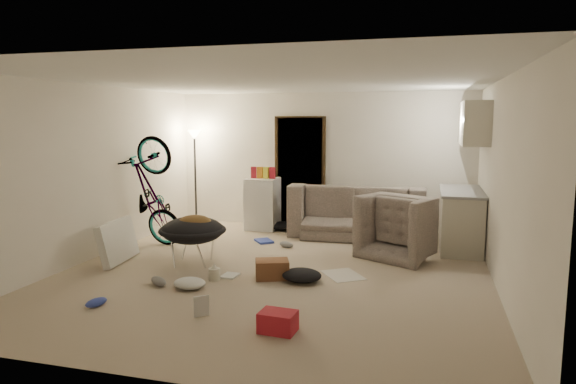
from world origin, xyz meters
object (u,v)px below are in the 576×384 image
(drink_case_a, at_px, (272,269))
(juicer, at_px, (214,273))
(sofa, at_px, (357,217))
(tv_box, at_px, (118,241))
(saucer_chair, at_px, (193,236))
(floor_lamp, at_px, (195,157))
(mini_fridge, at_px, (263,204))
(drink_case_b, at_px, (278,322))
(armchair, at_px, (408,233))
(bicycle, at_px, (152,217))
(kitchen_counter, at_px, (460,220))

(drink_case_a, bearing_deg, juicer, -179.49)
(sofa, distance_m, tv_box, 3.98)
(sofa, xyz_separation_m, saucer_chair, (-1.96, -2.39, 0.06))
(floor_lamp, bearing_deg, mini_fridge, -4.11)
(mini_fridge, bearing_deg, sofa, -3.72)
(drink_case_b, bearing_deg, tv_box, 153.12)
(juicer, bearing_deg, tv_box, 165.52)
(armchair, height_order, mini_fridge, mini_fridge)
(drink_case_a, distance_m, drink_case_b, 1.67)
(mini_fridge, xyz_separation_m, tv_box, (-1.29, -2.67, -0.18))
(floor_lamp, xyz_separation_m, bicycle, (0.10, -1.81, -0.84))
(armchair, bearing_deg, sofa, -22.82)
(kitchen_counter, relative_size, drink_case_a, 3.61)
(tv_box, bearing_deg, bicycle, 83.64)
(kitchen_counter, bearing_deg, saucer_chair, -152.00)
(floor_lamp, xyz_separation_m, mini_fridge, (1.39, -0.10, -0.84))
(bicycle, height_order, saucer_chair, bicycle)
(mini_fridge, bearing_deg, juicer, -83.66)
(sofa, distance_m, juicer, 3.31)
(bicycle, bearing_deg, drink_case_a, -109.32)
(juicer, bearing_deg, bicycle, 140.18)
(bicycle, xyz_separation_m, tv_box, (0.00, -0.96, -0.18))
(saucer_chair, xyz_separation_m, juicer, (0.58, -0.60, -0.31))
(mini_fridge, height_order, drink_case_b, mini_fridge)
(floor_lamp, xyz_separation_m, drink_case_b, (2.99, -4.52, -1.21))
(sofa, bearing_deg, juicer, 63.12)
(bicycle, xyz_separation_m, drink_case_a, (2.34, -1.12, -0.35))
(floor_lamp, bearing_deg, armchair, -17.82)
(armchair, bearing_deg, mini_fridge, 3.38)
(floor_lamp, xyz_separation_m, saucer_chair, (1.18, -2.59, -0.91))
(bicycle, height_order, drink_case_a, bicycle)
(armchair, relative_size, mini_fridge, 1.11)
(bicycle, bearing_deg, kitchen_counter, -69.93)
(sofa, bearing_deg, saucer_chair, 48.52)
(juicer, bearing_deg, drink_case_a, 21.01)
(kitchen_counter, xyz_separation_m, saucer_chair, (-3.65, -1.94, -0.05))
(kitchen_counter, distance_m, tv_box, 5.18)
(floor_lamp, distance_m, juicer, 3.85)
(floor_lamp, relative_size, mini_fridge, 1.92)
(juicer, bearing_deg, kitchen_counter, 39.66)
(kitchen_counter, bearing_deg, mini_fridge, 170.91)
(armchair, height_order, juicer, armchair)
(kitchen_counter, distance_m, sofa, 1.75)
(juicer, bearing_deg, mini_fridge, 96.80)
(mini_fridge, relative_size, drink_case_a, 2.27)
(sofa, distance_m, bicycle, 3.45)
(kitchen_counter, relative_size, armchair, 1.43)
(sofa, xyz_separation_m, tv_box, (-3.04, -2.57, -0.04))
(tv_box, bearing_deg, juicer, -20.84)
(kitchen_counter, height_order, tv_box, kitchen_counter)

